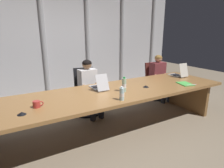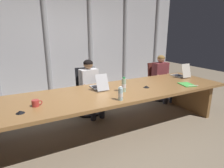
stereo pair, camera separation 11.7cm
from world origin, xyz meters
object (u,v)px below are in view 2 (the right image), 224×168
(conference_mic_right_side, at_px, (146,87))
(spiral_notepad, at_px, (187,85))
(laptop_left_mid, at_px, (99,86))
(laptop_center, at_px, (181,74))
(office_chair_center, at_px, (158,85))
(water_bottle_primary, at_px, (124,85))
(person_left_mid, at_px, (91,84))
(conference_mic_middle, at_px, (20,112))
(person_center, at_px, (162,75))
(water_bottle_secondary, at_px, (121,94))
(coffee_mug_near, at_px, (36,103))
(office_chair_left_mid, at_px, (88,96))

(conference_mic_right_side, bearing_deg, spiral_notepad, -15.56)
(laptop_left_mid, xyz_separation_m, laptop_center, (2.02, -0.01, 0.00))
(office_chair_center, xyz_separation_m, water_bottle_primary, (-1.72, -1.07, 0.50))
(person_left_mid, xyz_separation_m, conference_mic_middle, (-1.36, -1.07, 0.09))
(person_center, bearing_deg, spiral_notepad, -18.70)
(conference_mic_right_side, bearing_deg, office_chair_center, 40.68)
(laptop_center, relative_size, water_bottle_primary, 1.62)
(person_left_mid, distance_m, person_center, 1.94)
(water_bottle_secondary, bearing_deg, laptop_left_mid, 93.67)
(coffee_mug_near, bearing_deg, spiral_notepad, -4.27)
(coffee_mug_near, bearing_deg, office_chair_left_mid, 43.56)
(laptop_center, distance_m, conference_mic_middle, 3.36)
(office_chair_center, distance_m, spiral_notepad, 1.41)
(person_left_mid, height_order, water_bottle_secondary, person_left_mid)
(laptop_left_mid, distance_m, laptop_center, 2.02)
(person_left_mid, bearing_deg, laptop_center, 69.28)
(water_bottle_secondary, bearing_deg, person_left_mid, 89.48)
(person_center, xyz_separation_m, conference_mic_right_side, (-1.20, -0.90, 0.10))
(laptop_left_mid, height_order, office_chair_left_mid, laptop_left_mid)
(laptop_left_mid, relative_size, water_bottle_primary, 1.71)
(conference_mic_right_side, bearing_deg, laptop_left_mid, 157.03)
(laptop_center, bearing_deg, coffee_mug_near, 96.77)
(water_bottle_secondary, bearing_deg, laptop_center, 19.02)
(person_center, xyz_separation_m, conference_mic_middle, (-3.30, -1.07, 0.10))
(water_bottle_primary, bearing_deg, office_chair_left_mid, 103.95)
(office_chair_left_mid, relative_size, person_left_mid, 0.83)
(person_center, bearing_deg, office_chair_center, 171.12)
(water_bottle_secondary, height_order, spiral_notepad, water_bottle_secondary)
(office_chair_center, xyz_separation_m, conference_mic_right_side, (-1.23, -1.06, 0.40))
(conference_mic_middle, bearing_deg, person_center, 18.00)
(office_chair_left_mid, xyz_separation_m, coffee_mug_near, (-1.14, -1.08, 0.42))
(laptop_left_mid, distance_m, water_bottle_primary, 0.47)
(coffee_mug_near, xyz_separation_m, conference_mic_middle, (-0.20, -0.15, -0.03))
(office_chair_left_mid, relative_size, water_bottle_primary, 3.78)
(laptop_center, xyz_separation_m, water_bottle_primary, (-1.72, -0.35, 0.06))
(office_chair_left_mid, distance_m, water_bottle_primary, 1.21)
(conference_mic_right_side, relative_size, spiral_notepad, 0.31)
(laptop_center, relative_size, spiral_notepad, 1.18)
(coffee_mug_near, xyz_separation_m, spiral_notepad, (2.70, -0.20, -0.04))
(person_center, bearing_deg, laptop_left_mid, -73.25)
(coffee_mug_near, xyz_separation_m, conference_mic_right_side, (1.90, 0.02, -0.03))
(person_center, height_order, water_bottle_primary, person_center)
(office_chair_center, bearing_deg, person_center, -8.87)
(laptop_left_mid, height_order, person_left_mid, person_left_mid)
(office_chair_center, relative_size, conference_mic_middle, 8.41)
(water_bottle_secondary, bearing_deg, water_bottle_primary, 52.32)
(conference_mic_middle, bearing_deg, water_bottle_primary, 5.53)
(coffee_mug_near, distance_m, conference_mic_right_side, 1.90)
(office_chair_center, height_order, water_bottle_primary, water_bottle_primary)
(person_center, bearing_deg, conference_mic_right_side, -52.14)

